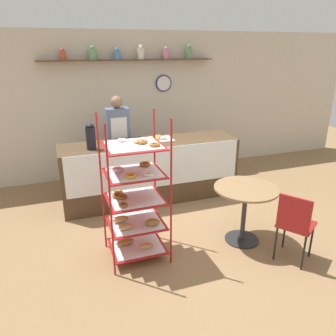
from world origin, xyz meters
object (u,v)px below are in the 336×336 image
cafe_table (245,201)px  donut_tray_counter (157,139)px  cafe_chair (295,222)px  person_worker (118,140)px  pastry_rack (135,198)px  coffee_carafe (91,137)px

cafe_table → donut_tray_counter: size_ratio=1.72×
cafe_chair → person_worker: bearing=-6.0°
pastry_rack → person_worker: (0.23, 2.05, 0.14)m
pastry_rack → person_worker: 2.07m
person_worker → donut_tray_counter: size_ratio=3.54×
coffee_carafe → cafe_chair: bearing=-47.2°
donut_tray_counter → pastry_rack: bearing=-116.5°
cafe_table → person_worker: bearing=117.9°
cafe_chair → coffee_carafe: bearing=9.2°
cafe_table → donut_tray_counter: bearing=109.5°
donut_tray_counter → cafe_chair: bearing=-68.8°
pastry_rack → cafe_chair: size_ratio=1.98×
pastry_rack → cafe_table: (1.39, -0.15, -0.19)m
pastry_rack → coffee_carafe: size_ratio=4.49×
person_worker → cafe_chair: (1.45, -2.78, -0.37)m
cafe_chair → donut_tray_counter: donut_tray_counter is taller
person_worker → donut_tray_counter: person_worker is taller
coffee_carafe → donut_tray_counter: coffee_carafe is taller
person_worker → coffee_carafe: person_worker is taller
pastry_rack → cafe_chair: bearing=-23.6°
pastry_rack → cafe_table: pastry_rack is taller
pastry_rack → cafe_table: 1.41m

